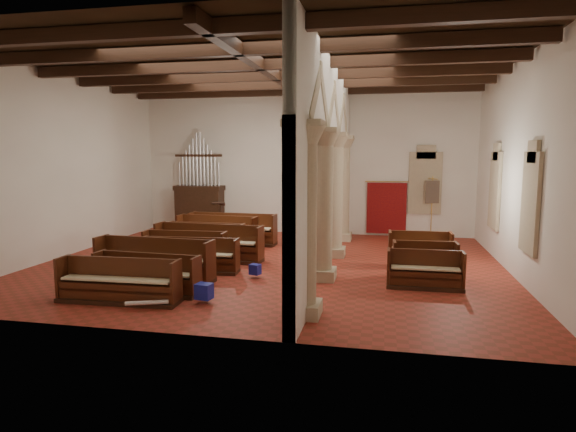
# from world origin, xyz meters

# --- Properties ---
(floor) EXTENTS (14.00, 14.00, 0.00)m
(floor) POSITION_xyz_m (0.00, 0.00, 0.00)
(floor) COLOR maroon
(floor) RESTS_ON ground
(ceiling) EXTENTS (14.00, 14.00, 0.00)m
(ceiling) POSITION_xyz_m (0.00, 0.00, 6.00)
(ceiling) COLOR #332211
(ceiling) RESTS_ON wall_back
(wall_back) EXTENTS (14.00, 0.02, 6.00)m
(wall_back) POSITION_xyz_m (0.00, 6.00, 3.00)
(wall_back) COLOR white
(wall_back) RESTS_ON floor
(wall_front) EXTENTS (14.00, 0.02, 6.00)m
(wall_front) POSITION_xyz_m (0.00, -6.00, 3.00)
(wall_front) COLOR white
(wall_front) RESTS_ON floor
(wall_left) EXTENTS (0.02, 12.00, 6.00)m
(wall_left) POSITION_xyz_m (-7.00, 0.00, 3.00)
(wall_left) COLOR white
(wall_left) RESTS_ON floor
(wall_right) EXTENTS (0.02, 12.00, 6.00)m
(wall_right) POSITION_xyz_m (7.00, 0.00, 3.00)
(wall_right) COLOR white
(wall_right) RESTS_ON floor
(ceiling_beams) EXTENTS (13.80, 11.80, 0.30)m
(ceiling_beams) POSITION_xyz_m (0.00, 0.00, 5.82)
(ceiling_beams) COLOR #331A10
(ceiling_beams) RESTS_ON wall_back
(arcade) EXTENTS (0.90, 11.90, 6.00)m
(arcade) POSITION_xyz_m (1.80, 0.00, 3.56)
(arcade) COLOR tan
(arcade) RESTS_ON floor
(window_right_a) EXTENTS (0.03, 1.00, 2.20)m
(window_right_a) POSITION_xyz_m (6.98, -1.50, 2.20)
(window_right_a) COLOR #31705A
(window_right_a) RESTS_ON wall_right
(window_right_b) EXTENTS (0.03, 1.00, 2.20)m
(window_right_b) POSITION_xyz_m (6.98, 2.50, 2.20)
(window_right_b) COLOR #31705A
(window_right_b) RESTS_ON wall_right
(window_back) EXTENTS (1.00, 0.03, 2.20)m
(window_back) POSITION_xyz_m (5.00, 5.98, 2.20)
(window_back) COLOR #31705A
(window_back) RESTS_ON wall_back
(pipe_organ) EXTENTS (2.10, 0.85, 4.40)m
(pipe_organ) POSITION_xyz_m (-4.50, 5.50, 1.37)
(pipe_organ) COLOR #331A10
(pipe_organ) RESTS_ON floor
(lectern) EXTENTS (0.64, 0.67, 1.36)m
(lectern) POSITION_xyz_m (-3.58, 5.35, 0.56)
(lectern) COLOR #372011
(lectern) RESTS_ON floor
(dossal_curtain) EXTENTS (1.80, 0.07, 2.17)m
(dossal_curtain) POSITION_xyz_m (3.50, 5.92, 1.17)
(dossal_curtain) COLOR maroon
(dossal_curtain) RESTS_ON floor
(processional_banner) EXTENTS (0.54, 0.69, 2.51)m
(processional_banner) POSITION_xyz_m (5.25, 5.49, 0.82)
(processional_banner) COLOR #331A10
(processional_banner) RESTS_ON floor
(hymnal_box_a) EXTENTS (0.40, 0.35, 0.36)m
(hymnal_box_a) POSITION_xyz_m (-0.56, -4.11, 0.28)
(hymnal_box_a) COLOR navy
(hymnal_box_a) RESTS_ON floor
(hymnal_box_b) EXTENTS (0.34, 0.30, 0.28)m
(hymnal_box_b) POSITION_xyz_m (-0.01, -1.71, 0.24)
(hymnal_box_b) COLOR navy
(hymnal_box_b) RESTS_ON floor
(hymnal_box_c) EXTENTS (0.36, 0.32, 0.32)m
(hymnal_box_c) POSITION_xyz_m (-1.25, -0.76, 0.26)
(hymnal_box_c) COLOR navy
(hymnal_box_c) RESTS_ON floor
(tube_heater_a) EXTENTS (0.90, 0.41, 0.09)m
(tube_heater_a) POSITION_xyz_m (-1.62, -4.81, 0.16)
(tube_heater_a) COLOR white
(tube_heater_a) RESTS_ON floor
(tube_heater_b) EXTENTS (1.03, 0.18, 0.10)m
(tube_heater_b) POSITION_xyz_m (-2.43, -3.40, 0.16)
(tube_heater_b) COLOR white
(tube_heater_b) RESTS_ON floor
(nave_pew_0) EXTENTS (2.89, 0.77, 1.02)m
(nave_pew_0) POSITION_xyz_m (-2.52, -4.42, 0.33)
(nave_pew_0) COLOR #331A10
(nave_pew_0) RESTS_ON floor
(nave_pew_1) EXTENTS (2.74, 0.79, 0.97)m
(nave_pew_1) POSITION_xyz_m (-2.25, -3.61, 0.32)
(nave_pew_1) COLOR #331A10
(nave_pew_1) RESTS_ON floor
(nave_pew_2) EXTENTS (3.34, 0.94, 1.15)m
(nave_pew_2) POSITION_xyz_m (-2.60, -2.52, 0.38)
(nave_pew_2) COLOR #331A10
(nave_pew_2) RESTS_ON floor
(nave_pew_3) EXTENTS (2.89, 0.85, 0.99)m
(nave_pew_3) POSITION_xyz_m (-2.05, -1.43, 0.33)
(nave_pew_3) COLOR #331A10
(nave_pew_3) RESTS_ON floor
(nave_pew_4) EXTENTS (2.61, 0.81, 1.02)m
(nave_pew_4) POSITION_xyz_m (-2.59, -0.51, 0.34)
(nave_pew_4) COLOR #331A10
(nave_pew_4) RESTS_ON floor
(nave_pew_5) EXTENTS (3.58, 0.98, 1.15)m
(nave_pew_5) POSITION_xyz_m (-2.07, 0.14, 0.38)
(nave_pew_5) COLOR #331A10
(nave_pew_5) RESTS_ON floor
(nave_pew_6) EXTENTS (2.71, 0.75, 1.05)m
(nave_pew_6) POSITION_xyz_m (-2.54, 1.09, 0.35)
(nave_pew_6) COLOR #331A10
(nave_pew_6) RESTS_ON floor
(nave_pew_7) EXTENTS (3.05, 0.92, 1.12)m
(nave_pew_7) POSITION_xyz_m (-2.61, 2.42, 0.37)
(nave_pew_7) COLOR #331A10
(nave_pew_7) RESTS_ON floor
(nave_pew_8) EXTENTS (3.37, 0.87, 1.15)m
(nave_pew_8) POSITION_xyz_m (-2.18, 2.95, 0.38)
(nave_pew_8) COLOR #331A10
(nave_pew_8) RESTS_ON floor
(aisle_pew_0) EXTENTS (1.90, 0.65, 0.97)m
(aisle_pew_0) POSITION_xyz_m (4.48, -1.80, 0.33)
(aisle_pew_0) COLOR #331A10
(aisle_pew_0) RESTS_ON floor
(aisle_pew_1) EXTENTS (1.74, 0.76, 1.02)m
(aisle_pew_1) POSITION_xyz_m (4.55, -0.87, 0.35)
(aisle_pew_1) COLOR #331A10
(aisle_pew_1) RESTS_ON floor
(aisle_pew_2) EXTENTS (1.85, 0.78, 1.09)m
(aisle_pew_2) POSITION_xyz_m (4.49, 0.37, 0.37)
(aisle_pew_2) COLOR #331A10
(aisle_pew_2) RESTS_ON floor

